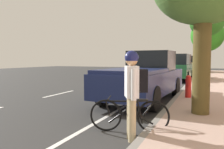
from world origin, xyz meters
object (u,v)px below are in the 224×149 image
object	(u,v)px
cyclist_with_backpack	(133,86)
parked_suv_green_mid	(177,67)
parked_pickup_dark_blue_second	(145,77)
bicycle_at_curb	(129,115)
fire_hydrant	(188,86)
street_tree_mid_block	(207,25)
parked_suv_tan_far	(187,64)
street_tree_far_end	(207,35)

from	to	relation	value
cyclist_with_backpack	parked_suv_green_mid	bearing A→B (deg)	93.45
parked_pickup_dark_blue_second	bicycle_at_curb	bearing A→B (deg)	-79.70
fire_hydrant	parked_suv_green_mid	bearing A→B (deg)	99.65
bicycle_at_curb	fire_hydrant	bearing A→B (deg)	77.92
cyclist_with_backpack	street_tree_mid_block	world-z (taller)	street_tree_mid_block
parked_suv_green_mid	bicycle_at_curb	distance (m)	12.88
street_tree_mid_block	fire_hydrant	world-z (taller)	street_tree_mid_block
fire_hydrant	bicycle_at_curb	bearing A→B (deg)	-102.08
parked_suv_green_mid	street_tree_mid_block	world-z (taller)	street_tree_mid_block
parked_suv_tan_far	fire_hydrant	world-z (taller)	parked_suv_tan_far
bicycle_at_curb	street_tree_far_end	size ratio (longest dim) A/B	0.28
street_tree_mid_block	parked_suv_green_mid	bearing A→B (deg)	-171.47
parked_suv_tan_far	cyclist_with_backpack	bearing A→B (deg)	-87.64
bicycle_at_curb	cyclist_with_backpack	world-z (taller)	cyclist_with_backpack
parked_suv_tan_far	bicycle_at_curb	world-z (taller)	parked_suv_tan_far
parked_suv_tan_far	bicycle_at_curb	distance (m)	23.14
parked_pickup_dark_blue_second	street_tree_far_end	bearing A→B (deg)	83.73
parked_suv_tan_far	fire_hydrant	xyz separation A→B (m)	(1.65, -18.94, -0.43)
bicycle_at_curb	cyclist_with_backpack	bearing A→B (deg)	-63.27
parked_suv_tan_far	street_tree_far_end	distance (m)	3.93
fire_hydrant	parked_suv_tan_far	bearing A→B (deg)	94.96
street_tree_mid_block	street_tree_far_end	world-z (taller)	street_tree_far_end
street_tree_mid_block	street_tree_far_end	bearing A→B (deg)	90.00
street_tree_mid_block	fire_hydrant	distance (m)	9.64
parked_suv_green_mid	cyclist_with_backpack	world-z (taller)	parked_suv_green_mid
parked_suv_green_mid	fire_hydrant	distance (m)	8.81
parked_pickup_dark_blue_second	street_tree_mid_block	bearing A→B (deg)	77.24
fire_hydrant	street_tree_mid_block	bearing A→B (deg)	86.79
parked_suv_green_mid	cyclist_with_backpack	xyz separation A→B (m)	(0.80, -13.29, 0.06)
bicycle_at_curb	street_tree_mid_block	distance (m)	13.74
parked_pickup_dark_blue_second	street_tree_far_end	size ratio (longest dim) A/B	0.90
parked_suv_tan_far	cyclist_with_backpack	xyz separation A→B (m)	(0.97, -23.56, 0.06)
parked_suv_green_mid	fire_hydrant	world-z (taller)	parked_suv_green_mid
parked_pickup_dark_blue_second	fire_hydrant	size ratio (longest dim) A/B	6.45
parked_suv_green_mid	street_tree_mid_block	xyz separation A→B (m)	(1.98, 0.30, 3.07)
cyclist_with_backpack	street_tree_mid_block	xyz separation A→B (m)	(1.18, 13.59, 3.01)
parked_suv_green_mid	bicycle_at_curb	world-z (taller)	parked_suv_green_mid
bicycle_at_curb	fire_hydrant	xyz separation A→B (m)	(0.89, 4.18, 0.21)
street_tree_far_end	parked_pickup_dark_blue_second	bearing A→B (deg)	-96.27
parked_pickup_dark_blue_second	bicycle_at_curb	xyz separation A→B (m)	(0.70, -3.87, -0.52)
parked_pickup_dark_blue_second	parked_suv_tan_far	world-z (taller)	parked_suv_tan_far
parked_pickup_dark_blue_second	parked_suv_tan_far	bearing A→B (deg)	90.14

